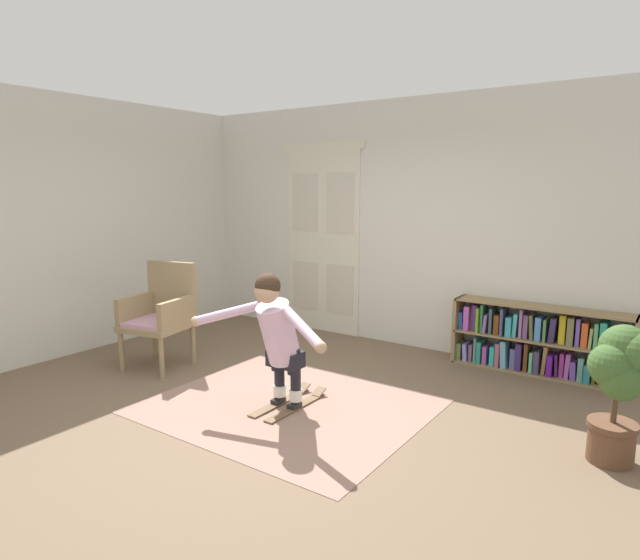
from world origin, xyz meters
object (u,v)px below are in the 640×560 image
object	(u,v)px
wicker_chair	(161,312)
person_skier	(277,331)
skis_pair	(290,403)
potted_plant	(622,377)
bookshelf	(538,342)

from	to	relation	value
wicker_chair	person_skier	world-z (taller)	person_skier
wicker_chair	person_skier	size ratio (longest dim) A/B	0.78
skis_pair	potted_plant	bearing A→B (deg)	11.49
person_skier	potted_plant	bearing A→B (deg)	15.10
bookshelf	wicker_chair	size ratio (longest dim) A/B	1.59
bookshelf	person_skier	distance (m)	2.78
wicker_chair	skis_pair	world-z (taller)	wicker_chair
skis_pair	person_skier	world-z (taller)	person_skier
potted_plant	skis_pair	xyz separation A→B (m)	(-2.46, -0.50, -0.60)
bookshelf	wicker_chair	distance (m)	3.92
potted_plant	skis_pair	bearing A→B (deg)	-168.51
bookshelf	person_skier	world-z (taller)	person_skier
potted_plant	person_skier	bearing A→B (deg)	-164.90
wicker_chair	skis_pair	xyz separation A→B (m)	(1.79, -0.08, -0.56)
wicker_chair	person_skier	xyz separation A→B (m)	(1.79, -0.25, 0.13)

